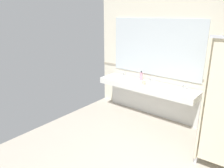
% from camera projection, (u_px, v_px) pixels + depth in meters
% --- Properties ---
extents(vanity_counter, '(2.36, 0.58, 0.95)m').
position_uv_depth(vanity_counter, '(148.00, 91.00, 5.11)').
color(vanity_counter, silver).
rests_on(vanity_counter, ground_plane).
extents(mirror_panel, '(2.26, 0.02, 1.29)m').
position_uv_depth(mirror_panel, '(155.00, 48.00, 4.96)').
color(mirror_panel, silver).
rests_on(mirror_panel, wall_back).
extents(soap_dispenser, '(0.07, 0.07, 0.22)m').
position_uv_depth(soap_dispenser, '(141.00, 76.00, 5.24)').
color(soap_dispenser, '#D899B2').
rests_on(soap_dispenser, vanity_counter).
extents(paper_cup, '(0.07, 0.07, 0.10)m').
position_uv_depth(paper_cup, '(144.00, 82.00, 4.91)').
color(paper_cup, beige).
rests_on(paper_cup, vanity_counter).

